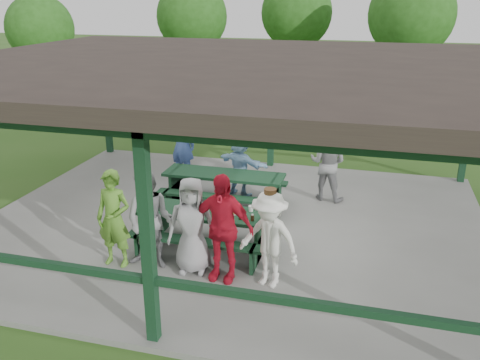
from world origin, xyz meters
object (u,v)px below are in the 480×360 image
(spectator_blue, at_px, (182,143))
(farm_trailer, at_px, (266,112))
(contestant_grey_mid, at_px, (192,226))
(picnic_table_far, at_px, (224,185))
(pickup_truck, at_px, (336,103))
(contestant_grey_left, at_px, (150,220))
(spectator_lblue, at_px, (240,165))
(contestant_white_fedora, at_px, (269,239))
(spectator_grey, at_px, (328,163))
(picnic_table_near, at_px, (205,225))
(contestant_green, at_px, (114,219))
(contestant_red, at_px, (222,228))

(spectator_blue, relative_size, farm_trailer, 0.54)
(contestant_grey_mid, relative_size, farm_trailer, 0.47)
(picnic_table_far, xyz_separation_m, farm_trailer, (-0.65, 7.17, 0.03))
(contestant_grey_mid, height_order, pickup_truck, contestant_grey_mid)
(picnic_table_far, distance_m, contestant_grey_left, 2.86)
(contestant_grey_mid, bearing_deg, spectator_lblue, 82.37)
(contestant_white_fedora, xyz_separation_m, farm_trailer, (-2.25, 10.05, -0.29))
(contestant_grey_mid, height_order, spectator_blue, spectator_blue)
(contestant_grey_mid, height_order, farm_trailer, contestant_grey_mid)
(spectator_grey, bearing_deg, pickup_truck, -74.72)
(contestant_grey_mid, distance_m, spectator_blue, 4.45)
(contestant_grey_left, relative_size, spectator_blue, 0.89)
(contestant_grey_left, bearing_deg, picnic_table_far, 81.07)
(picnic_table_near, bearing_deg, farm_trailer, 95.54)
(picnic_table_far, bearing_deg, farm_trailer, 95.16)
(picnic_table_near, bearing_deg, spectator_grey, 58.19)
(contestant_green, xyz_separation_m, contestant_grey_left, (0.61, 0.10, -0.00))
(pickup_truck, bearing_deg, farm_trailer, 115.96)
(contestant_grey_mid, distance_m, pickup_truck, 11.11)
(spectator_grey, distance_m, farm_trailer, 6.77)
(picnic_table_near, height_order, contestant_grey_left, contestant_grey_left)
(spectator_grey, xyz_separation_m, farm_trailer, (-2.75, 6.18, -0.34))
(picnic_table_far, bearing_deg, spectator_lblue, 77.31)
(contestant_red, distance_m, farm_trailer, 10.16)
(pickup_truck, bearing_deg, spectator_blue, 156.50)
(spectator_grey, bearing_deg, contestant_grey_mid, 76.08)
(farm_trailer, bearing_deg, contestant_grey_mid, -79.63)
(contestant_grey_left, height_order, spectator_grey, spectator_grey)
(spectator_blue, xyz_separation_m, pickup_truck, (3.11, 6.93, -0.23))
(picnic_table_near, xyz_separation_m, spectator_lblue, (-0.08, 2.73, 0.25))
(contestant_grey_left, xyz_separation_m, spectator_blue, (-1.02, 4.14, 0.10))
(contestant_green, xyz_separation_m, spectator_blue, (-0.42, 4.23, 0.10))
(contestant_green, bearing_deg, picnic_table_far, 72.32)
(picnic_table_near, distance_m, contestant_grey_left, 1.11)
(picnic_table_far, bearing_deg, spectator_grey, 25.40)
(picnic_table_far, height_order, pickup_truck, pickup_truck)
(contestant_red, bearing_deg, farm_trailer, 102.57)
(picnic_table_far, distance_m, spectator_blue, 2.02)
(contestant_grey_left, bearing_deg, spectator_lblue, 80.25)
(contestant_red, bearing_deg, contestant_grey_left, -178.55)
(contestant_grey_left, xyz_separation_m, contestant_grey_mid, (0.72, 0.04, -0.02))
(spectator_grey, relative_size, pickup_truck, 0.29)
(spectator_lblue, bearing_deg, contestant_red, 124.06)
(contestant_green, xyz_separation_m, contestant_white_fedora, (2.64, 0.03, -0.05))
(picnic_table_far, bearing_deg, contestant_grey_left, -98.76)
(contestant_white_fedora, bearing_deg, picnic_table_far, 136.51)
(spectator_lblue, bearing_deg, contestant_white_fedora, 135.31)
(picnic_table_far, bearing_deg, picnic_table_near, -83.10)
(contestant_red, distance_m, spectator_grey, 4.07)
(contestant_grey_mid, bearing_deg, picnic_table_near, 84.02)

